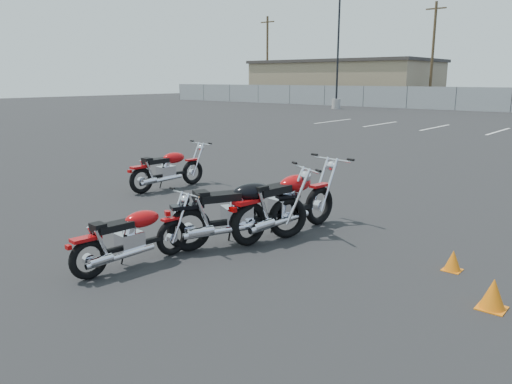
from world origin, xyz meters
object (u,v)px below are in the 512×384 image
Objects in this scene: motorcycle_third_red at (287,203)px; motorcycle_rear_red at (132,237)px; motorcycle_second_black at (240,211)px; motorcycle_front_red at (168,169)px.

motorcycle_third_red is 1.29× the size of motorcycle_rear_red.
motorcycle_rear_red is at bearing -107.35° from motorcycle_second_black.
motorcycle_front_red is 0.86× the size of motorcycle_third_red.
motorcycle_third_red reaches higher than motorcycle_front_red.
motorcycle_second_black is at bearing 72.65° from motorcycle_rear_red.
motorcycle_second_black is 0.94× the size of motorcycle_third_red.
motorcycle_front_red reaches higher than motorcycle_rear_red.
motorcycle_front_red is 4.79m from motorcycle_rear_red.
motorcycle_front_red is 4.25m from motorcycle_second_black.
motorcycle_second_black reaches higher than motorcycle_front_red.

